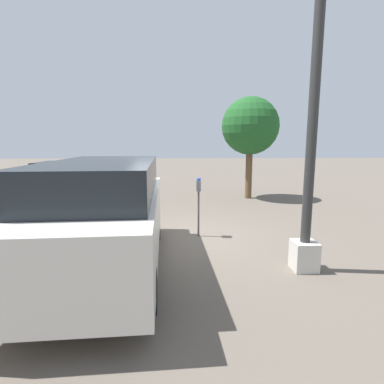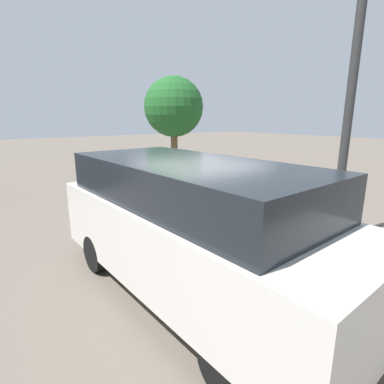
% 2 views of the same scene
% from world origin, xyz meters
% --- Properties ---
extents(ground_plane, '(80.00, 80.00, 0.00)m').
position_xyz_m(ground_plane, '(0.00, 0.00, 0.00)').
color(ground_plane, '#60564C').
extents(parking_meter_near, '(0.21, 0.12, 1.52)m').
position_xyz_m(parking_meter_near, '(-0.14, 0.38, 1.12)').
color(parking_meter_near, '#4C4C4C').
rests_on(parking_meter_near, ground).
extents(lamp_post, '(0.44, 0.44, 6.35)m').
position_xyz_m(lamp_post, '(2.02, 2.23, 2.29)').
color(lamp_post, beige).
rests_on(lamp_post, ground).
extents(parked_van, '(5.28, 2.25, 2.05)m').
position_xyz_m(parked_van, '(1.74, -1.53, 1.11)').
color(parked_van, beige).
rests_on(parked_van, ground).
extents(car_distant, '(3.87, 1.86, 1.50)m').
position_xyz_m(car_distant, '(-7.38, -5.91, 0.78)').
color(car_distant, black).
rests_on(car_distant, ground).
extents(street_tree, '(2.41, 2.41, 4.30)m').
position_xyz_m(street_tree, '(-5.46, 2.91, 3.07)').
color(street_tree, brown).
rests_on(street_tree, ground).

